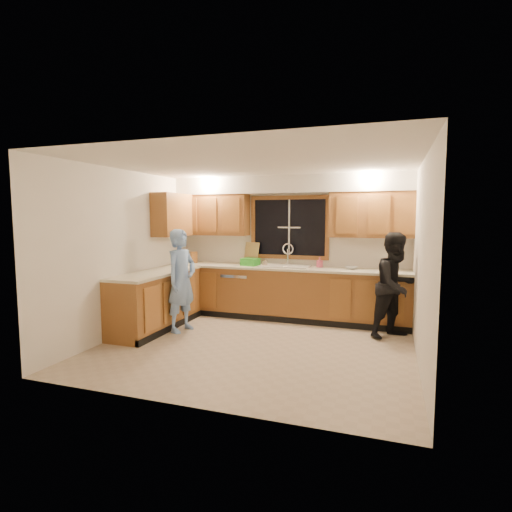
{
  "coord_description": "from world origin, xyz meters",
  "views": [
    {
      "loc": [
        1.74,
        -5.12,
        1.79
      ],
      "look_at": [
        -0.21,
        0.65,
        1.19
      ],
      "focal_mm": 28.0,
      "sensor_mm": 36.0,
      "label": 1
    }
  ],
  "objects_px": {
    "dishwasher": "(240,293)",
    "man": "(182,280)",
    "woman": "(396,285)",
    "bowl": "(351,268)",
    "soap_bottle": "(320,262)",
    "stove": "(135,308)",
    "knife_block": "(194,257)",
    "dish_crate": "(250,262)",
    "sink": "(285,270)"
  },
  "relations": [
    {
      "from": "woman",
      "to": "soap_bottle",
      "type": "height_order",
      "value": "woman"
    },
    {
      "from": "knife_block",
      "to": "soap_bottle",
      "type": "distance_m",
      "value": 2.38
    },
    {
      "from": "bowl",
      "to": "sink",
      "type": "bearing_deg",
      "value": -177.86
    },
    {
      "from": "man",
      "to": "bowl",
      "type": "distance_m",
      "value": 2.8
    },
    {
      "from": "man",
      "to": "knife_block",
      "type": "relative_size",
      "value": 7.49
    },
    {
      "from": "dish_crate",
      "to": "soap_bottle",
      "type": "distance_m",
      "value": 1.23
    },
    {
      "from": "sink",
      "to": "bowl",
      "type": "xyz_separation_m",
      "value": [
        1.13,
        0.04,
        0.08
      ]
    },
    {
      "from": "stove",
      "to": "knife_block",
      "type": "bearing_deg",
      "value": 89.7
    },
    {
      "from": "dishwasher",
      "to": "knife_block",
      "type": "relative_size",
      "value": 3.83
    },
    {
      "from": "man",
      "to": "bowl",
      "type": "height_order",
      "value": "man"
    },
    {
      "from": "sink",
      "to": "dishwasher",
      "type": "bearing_deg",
      "value": -179.01
    },
    {
      "from": "stove",
      "to": "man",
      "type": "height_order",
      "value": "man"
    },
    {
      "from": "dishwasher",
      "to": "bowl",
      "type": "xyz_separation_m",
      "value": [
        1.98,
        0.06,
        0.53
      ]
    },
    {
      "from": "woman",
      "to": "knife_block",
      "type": "xyz_separation_m",
      "value": [
        -3.63,
        0.58,
        0.24
      ]
    },
    {
      "from": "woman",
      "to": "man",
      "type": "bearing_deg",
      "value": 146.26
    },
    {
      "from": "man",
      "to": "soap_bottle",
      "type": "bearing_deg",
      "value": -42.6
    },
    {
      "from": "man",
      "to": "sink",
      "type": "bearing_deg",
      "value": -34.86
    },
    {
      "from": "sink",
      "to": "stove",
      "type": "distance_m",
      "value": 2.6
    },
    {
      "from": "sink",
      "to": "knife_block",
      "type": "distance_m",
      "value": 1.8
    },
    {
      "from": "stove",
      "to": "bowl",
      "type": "height_order",
      "value": "bowl"
    },
    {
      "from": "sink",
      "to": "man",
      "type": "relative_size",
      "value": 0.54
    },
    {
      "from": "dish_crate",
      "to": "man",
      "type": "bearing_deg",
      "value": -119.42
    },
    {
      "from": "knife_block",
      "to": "bowl",
      "type": "relative_size",
      "value": 1.05
    },
    {
      "from": "woman",
      "to": "bowl",
      "type": "xyz_separation_m",
      "value": [
        -0.71,
        0.6,
        0.16
      ]
    },
    {
      "from": "stove",
      "to": "dishwasher",
      "type": "bearing_deg",
      "value": 62.31
    },
    {
      "from": "man",
      "to": "knife_block",
      "type": "bearing_deg",
      "value": 31.24
    },
    {
      "from": "dishwasher",
      "to": "woman",
      "type": "height_order",
      "value": "woman"
    },
    {
      "from": "knife_block",
      "to": "dish_crate",
      "type": "xyz_separation_m",
      "value": [
        1.15,
        -0.04,
        -0.04
      ]
    },
    {
      "from": "sink",
      "to": "man",
      "type": "height_order",
      "value": "man"
    },
    {
      "from": "knife_block",
      "to": "sink",
      "type": "bearing_deg",
      "value": -40.69
    },
    {
      "from": "woman",
      "to": "dishwasher",
      "type": "bearing_deg",
      "value": 122.4
    },
    {
      "from": "soap_bottle",
      "to": "dish_crate",
      "type": "bearing_deg",
      "value": -174.01
    },
    {
      "from": "bowl",
      "to": "dishwasher",
      "type": "bearing_deg",
      "value": -178.35
    },
    {
      "from": "knife_block",
      "to": "soap_bottle",
      "type": "bearing_deg",
      "value": -37.73
    },
    {
      "from": "sink",
      "to": "woman",
      "type": "bearing_deg",
      "value": -16.81
    },
    {
      "from": "dish_crate",
      "to": "bowl",
      "type": "xyz_separation_m",
      "value": [
        1.77,
        0.06,
        -0.04
      ]
    },
    {
      "from": "dishwasher",
      "to": "soap_bottle",
      "type": "bearing_deg",
      "value": 5.13
    },
    {
      "from": "man",
      "to": "dish_crate",
      "type": "bearing_deg",
      "value": -17.46
    },
    {
      "from": "stove",
      "to": "bowl",
      "type": "relative_size",
      "value": 4.43
    },
    {
      "from": "man",
      "to": "woman",
      "type": "distance_m",
      "value": 3.25
    },
    {
      "from": "stove",
      "to": "bowl",
      "type": "bearing_deg",
      "value": 32.5
    },
    {
      "from": "dish_crate",
      "to": "stove",
      "type": "bearing_deg",
      "value": -122.66
    },
    {
      "from": "knife_block",
      "to": "man",
      "type": "bearing_deg",
      "value": -110.57
    },
    {
      "from": "dishwasher",
      "to": "man",
      "type": "bearing_deg",
      "value": -111.54
    },
    {
      "from": "sink",
      "to": "soap_bottle",
      "type": "height_order",
      "value": "sink"
    },
    {
      "from": "dish_crate",
      "to": "knife_block",
      "type": "bearing_deg",
      "value": 177.98
    },
    {
      "from": "man",
      "to": "woman",
      "type": "height_order",
      "value": "man"
    },
    {
      "from": "dishwasher",
      "to": "stove",
      "type": "bearing_deg",
      "value": -117.69
    },
    {
      "from": "stove",
      "to": "man",
      "type": "bearing_deg",
      "value": 50.98
    },
    {
      "from": "dishwasher",
      "to": "soap_bottle",
      "type": "height_order",
      "value": "soap_bottle"
    }
  ]
}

